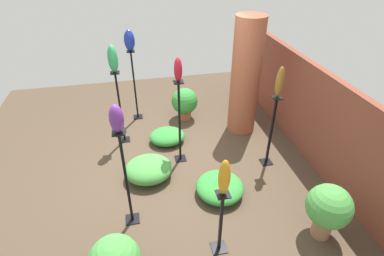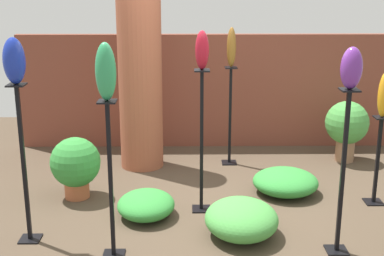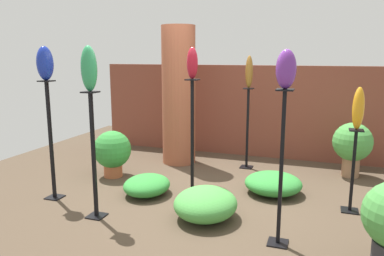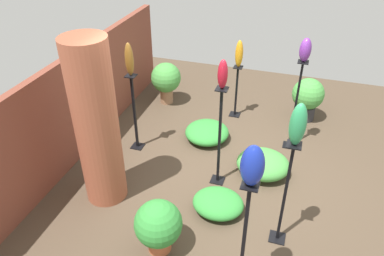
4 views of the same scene
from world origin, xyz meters
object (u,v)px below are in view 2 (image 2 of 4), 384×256
at_px(art_vase_ruby, 202,50).
at_px(pedestal_bronze, 230,120).
at_px(pedestal_violet, 342,179).
at_px(potted_plant_mid_left, 75,164).
at_px(pedestal_ruby, 202,147).
at_px(art_vase_jade, 106,72).
at_px(pedestal_amber, 377,165).
at_px(art_vase_amber, 384,95).
at_px(art_vase_bronze, 231,47).
at_px(pedestal_cobalt, 24,171).
at_px(art_vase_cobalt, 14,61).
at_px(pedestal_jade, 111,187).
at_px(potted_plant_front_right, 347,125).
at_px(brick_pillar, 140,80).
at_px(art_vase_violet, 351,68).

bearing_deg(art_vase_ruby, pedestal_bronze, 74.26).
relative_size(pedestal_violet, potted_plant_mid_left, 2.15).
distance_m(pedestal_ruby, art_vase_jade, 1.64).
bearing_deg(potted_plant_mid_left, pedestal_amber, -3.34).
relative_size(art_vase_amber, potted_plant_mid_left, 0.69).
distance_m(art_vase_bronze, art_vase_amber, 2.08).
xyz_separation_m(pedestal_amber, art_vase_jade, (-2.81, -1.16, 1.26)).
bearing_deg(art_vase_jade, art_vase_amber, 22.50).
height_order(pedestal_cobalt, art_vase_amber, pedestal_cobalt).
xyz_separation_m(art_vase_cobalt, potted_plant_mid_left, (0.26, 1.04, -1.35)).
height_order(pedestal_bronze, pedestal_ruby, pedestal_ruby).
height_order(art_vase_cobalt, potted_plant_mid_left, art_vase_cobalt).
bearing_deg(pedestal_jade, art_vase_cobalt, 159.62).
distance_m(pedestal_cobalt, art_vase_cobalt, 1.04).
height_order(pedestal_violet, art_vase_ruby, art_vase_ruby).
distance_m(art_vase_cobalt, art_vase_ruby, 1.83).
relative_size(pedestal_ruby, art_vase_bronze, 3.01).
bearing_deg(pedestal_amber, art_vase_bronze, 138.63).
distance_m(pedestal_violet, potted_plant_front_right, 2.68).
relative_size(pedestal_jade, potted_plant_mid_left, 2.04).
xyz_separation_m(pedestal_ruby, art_vase_ruby, (0.00, -0.00, 1.04)).
bearing_deg(art_vase_bronze, pedestal_jade, -116.68).
bearing_deg(pedestal_amber, pedestal_violet, -123.26).
xyz_separation_m(brick_pillar, art_vase_violet, (2.01, -2.39, 0.56)).
relative_size(art_vase_violet, potted_plant_front_right, 0.43).
xyz_separation_m(pedestal_amber, art_vase_violet, (-0.73, -1.11, 1.28)).
relative_size(pedestal_amber, pedestal_cobalt, 0.65).
bearing_deg(art_vase_ruby, pedestal_ruby, 90.00).
height_order(pedestal_bronze, pedestal_violet, pedestal_violet).
bearing_deg(art_vase_amber, art_vase_jade, -157.50).
height_order(pedestal_amber, pedestal_ruby, pedestal_ruby).
height_order(art_vase_violet, potted_plant_mid_left, art_vase_violet).
height_order(pedestal_jade, potted_plant_mid_left, pedestal_jade).
bearing_deg(pedestal_bronze, pedestal_jade, -116.68).
xyz_separation_m(pedestal_jade, potted_plant_front_right, (2.89, 2.61, -0.16)).
distance_m(pedestal_ruby, potted_plant_mid_left, 1.52).
bearing_deg(pedestal_violet, potted_plant_front_right, 72.53).
relative_size(pedestal_cobalt, art_vase_cobalt, 3.68).
xyz_separation_m(brick_pillar, pedestal_jade, (-0.08, -2.45, -0.50)).
relative_size(art_vase_cobalt, potted_plant_mid_left, 0.58).
relative_size(art_vase_violet, art_vase_jade, 0.73).
relative_size(pedestal_violet, pedestal_amber, 1.54).
bearing_deg(art_vase_ruby, pedestal_cobalt, -158.18).
relative_size(brick_pillar, pedestal_amber, 2.32).
bearing_deg(pedestal_cobalt, pedestal_bronze, 46.00).
xyz_separation_m(brick_pillar, art_vase_jade, (-0.08, -2.45, 0.54)).
height_order(pedestal_cobalt, art_vase_violet, art_vase_violet).
xyz_separation_m(pedestal_ruby, potted_plant_front_right, (2.05, 1.61, -0.21)).
relative_size(pedestal_violet, art_vase_ruby, 3.88).
distance_m(pedestal_cobalt, pedestal_jade, 0.92).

